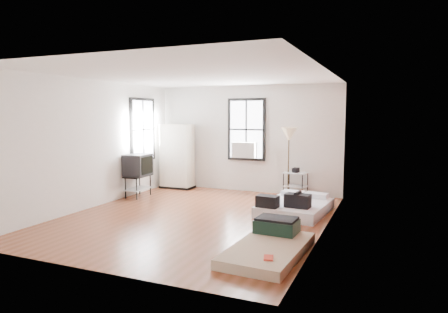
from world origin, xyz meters
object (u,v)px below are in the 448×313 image
at_px(mattress_main, 295,206).
at_px(tv_stand, 138,166).
at_px(floor_lamp, 289,138).
at_px(wardrobe, 177,156).
at_px(mattress_bare, 270,243).
at_px(side_table, 296,177).

distance_m(mattress_main, tv_stand, 4.01).
bearing_deg(floor_lamp, wardrobe, 180.00).
distance_m(mattress_bare, floor_lamp, 4.29).
bearing_deg(side_table, wardrobe, -178.79).
height_order(mattress_main, mattress_bare, mattress_main).
bearing_deg(mattress_bare, mattress_main, 97.68).
distance_m(mattress_bare, tv_stand, 4.92).
bearing_deg(mattress_main, tv_stand, -176.42).
relative_size(mattress_bare, wardrobe, 1.04).
bearing_deg(tv_stand, mattress_main, -4.14).
xyz_separation_m(mattress_main, wardrobe, (-3.67, 1.56, 0.74)).
distance_m(wardrobe, floor_lamp, 3.20).
relative_size(mattress_bare, side_table, 2.53).
height_order(mattress_main, tv_stand, tv_stand).
height_order(floor_lamp, tv_stand, floor_lamp).
height_order(mattress_main, wardrobe, wardrobe).
bearing_deg(tv_stand, side_table, 20.34).
xyz_separation_m(wardrobe, floor_lamp, (3.14, 0.00, 0.59)).
bearing_deg(side_table, mattress_main, -77.73).
bearing_deg(floor_lamp, mattress_bare, -79.85).
bearing_deg(mattress_main, side_table, 107.48).
bearing_deg(wardrobe, side_table, 0.91).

